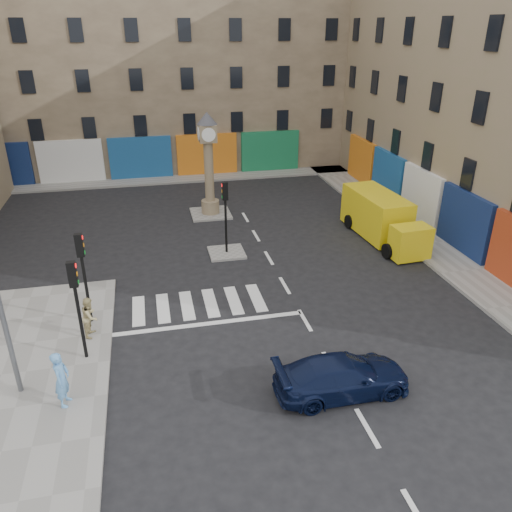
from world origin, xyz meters
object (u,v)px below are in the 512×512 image
object	(u,v)px
pedestrian_blue	(62,379)
pedestrian_tan	(90,317)
yellow_van	(382,218)
clock_pillar	(208,158)
traffic_light_left_far	(83,264)
traffic_light_island	(225,206)
traffic_light_left_near	(76,295)
navy_sedan	(342,376)

from	to	relation	value
pedestrian_blue	pedestrian_tan	distance (m)	3.78
pedestrian_blue	yellow_van	bearing A→B (deg)	-45.09
yellow_van	pedestrian_tan	world-z (taller)	yellow_van
clock_pillar	yellow_van	xyz separation A→B (m)	(8.63, -5.76, -2.38)
traffic_light_left_far	clock_pillar	size ratio (longest dim) A/B	0.61
pedestrian_tan	traffic_light_left_far	bearing A→B (deg)	19.41
traffic_light_island	clock_pillar	world-z (taller)	clock_pillar
traffic_light_left_far	pedestrian_tan	xyz separation A→B (m)	(0.12, -1.00, -1.69)
pedestrian_blue	pedestrian_tan	xyz separation A→B (m)	(0.53, 3.74, -0.15)
traffic_light_left_near	clock_pillar	distance (m)	15.19
yellow_van	pedestrian_tan	size ratio (longest dim) A/B	4.23
clock_pillar	yellow_van	size ratio (longest dim) A/B	0.93
traffic_light_island	navy_sedan	world-z (taller)	traffic_light_island
navy_sedan	pedestrian_tan	distance (m)	9.41
clock_pillar	yellow_van	distance (m)	10.64
yellow_van	navy_sedan	bearing A→B (deg)	-124.29
navy_sedan	pedestrian_blue	world-z (taller)	pedestrian_blue
traffic_light_left_far	traffic_light_island	distance (m)	8.30
traffic_light_island	navy_sedan	distance (m)	11.65
clock_pillar	navy_sedan	xyz separation A→B (m)	(1.83, -17.33, -2.91)
traffic_light_left_far	yellow_van	size ratio (longest dim) A/B	0.56
traffic_light_island	traffic_light_left_far	bearing A→B (deg)	-139.40
yellow_van	traffic_light_island	bearing A→B (deg)	177.71
yellow_van	pedestrian_tan	distance (m)	16.23
traffic_light_island	pedestrian_tan	size ratio (longest dim) A/B	2.37
navy_sedan	traffic_light_left_far	bearing A→B (deg)	52.92
traffic_light_left_near	navy_sedan	distance (m)	9.08
traffic_light_left_far	traffic_light_island	bearing A→B (deg)	40.60
clock_pillar	pedestrian_tan	xyz separation A→B (m)	(-6.18, -12.40, -2.62)
clock_pillar	navy_sedan	bearing A→B (deg)	-83.97
traffic_light_left_near	navy_sedan	xyz separation A→B (m)	(8.13, -3.54, -1.99)
traffic_light_island	pedestrian_blue	size ratio (longest dim) A/B	1.99
navy_sedan	pedestrian_tan	bearing A→B (deg)	57.43
traffic_light_left_far	clock_pillar	bearing A→B (deg)	61.06
traffic_light_left_near	yellow_van	xyz separation A→B (m)	(14.93, 8.03, -1.45)
pedestrian_blue	traffic_light_left_far	bearing A→B (deg)	5.90
pedestrian_tan	pedestrian_blue	bearing A→B (deg)	-175.45
traffic_light_left_near	traffic_light_island	bearing A→B (deg)	51.07
traffic_light_left_near	navy_sedan	size ratio (longest dim) A/B	0.85
traffic_light_left_far	navy_sedan	size ratio (longest dim) A/B	0.85
navy_sedan	traffic_light_island	bearing A→B (deg)	8.22
traffic_light_left_far	yellow_van	xyz separation A→B (m)	(14.93, 5.63, -1.45)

